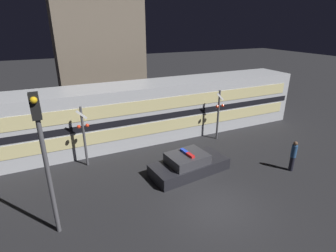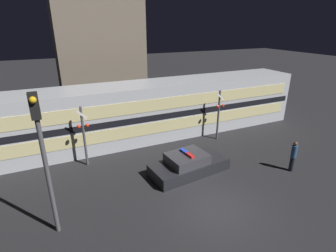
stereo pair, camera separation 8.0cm
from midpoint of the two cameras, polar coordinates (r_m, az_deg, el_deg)
name	(u,v)px [view 2 (the right image)]	position (r m, az deg, el deg)	size (l,w,h in m)	color
ground_plane	(215,207)	(12.49, 10.43, -16.93)	(120.00, 120.00, 0.00)	black
train	(151,110)	(18.49, -3.49, 3.40)	(22.83, 3.07, 3.91)	#B7BABF
police_car	(189,165)	(14.52, 4.66, -8.40)	(4.49, 2.31, 1.28)	black
pedestrian	(293,156)	(15.98, 25.73, -5.92)	(0.30, 0.30, 1.77)	black
crossing_signal_near	(219,113)	(18.30, 11.11, 2.77)	(0.65, 0.30, 3.53)	#4C4C51
crossing_signal_far	(84,134)	(15.24, -17.70, -1.71)	(0.65, 0.30, 3.54)	#4C4C51
traffic_light_corner	(43,151)	(10.12, -25.36, -4.87)	(0.30, 0.46, 5.63)	#4C4C51
building_left	(98,53)	(26.40, -14.84, 15.15)	(7.45, 6.16, 10.15)	#726656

